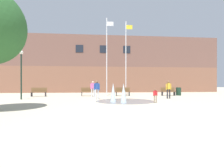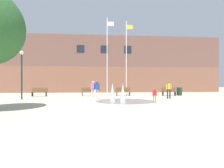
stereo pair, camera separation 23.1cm
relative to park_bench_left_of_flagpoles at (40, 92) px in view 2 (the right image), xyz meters
The scene contains 15 objects.
ground_plane 12.91m from the park_bench_left_of_flagpoles, 56.72° to the right, with size 100.00×100.00×0.00m, color #BCB299.
library_building 12.86m from the park_bench_left_of_flagpoles, 54.83° to the left, with size 36.00×6.05×8.57m.
splash_fountain 9.79m from the park_bench_left_of_flagpoles, 38.08° to the right, with size 4.49×4.49×1.40m.
park_bench_left_of_flagpoles is the anchor object (origin of this frame).
park_bench_under_left_flagpole 5.13m from the park_bench_left_of_flagpoles, ahead, with size 1.60×0.44×0.91m.
park_bench_center 8.84m from the park_bench_left_of_flagpoles, ahead, with size 1.60×0.44×0.91m.
park_bench_far_right 13.95m from the park_bench_left_of_flagpoles, ahead, with size 1.60×0.44×0.91m.
adult_near_bench 5.74m from the park_bench_left_of_flagpoles, 10.91° to the right, with size 0.50×0.33×1.59m.
child_in_fountain 12.26m from the park_bench_left_of_flagpoles, 35.38° to the right, with size 0.31×0.24×0.99m.
teen_by_trashcan 12.97m from the park_bench_left_of_flagpoles, 17.12° to the right, with size 0.50×0.38×1.59m.
adult_watching 7.16m from the park_bench_left_of_flagpoles, 33.09° to the right, with size 0.50×0.39×1.59m.
flagpole_left 8.26m from the park_bench_left_of_flagpoles, ahead, with size 0.80×0.10×8.63m.
flagpole_right 10.13m from the park_bench_left_of_flagpoles, ahead, with size 0.80×0.10×8.32m.
lamp_post_left_lane 4.13m from the park_bench_left_of_flagpoles, 95.70° to the right, with size 0.32×0.32×4.12m.
trash_can 15.25m from the park_bench_left_of_flagpoles, ahead, with size 0.56×0.56×0.90m, color #193323.
Camera 2 is at (-1.01, -8.07, 1.35)m, focal length 28.00 mm.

